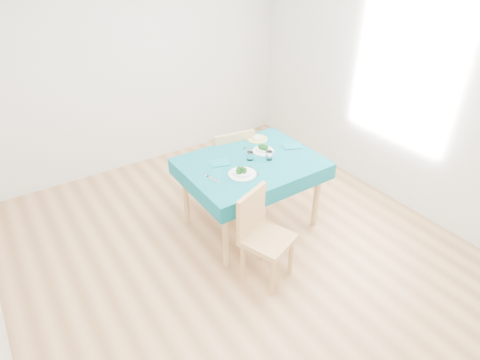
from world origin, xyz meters
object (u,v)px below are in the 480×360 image
chair_near (268,235)px  bowl_near (242,171)px  chair_far (227,149)px  bowl_far (263,149)px  side_plate (257,139)px  table (251,194)px

chair_near → bowl_near: chair_near is taller
chair_far → bowl_far: size_ratio=5.16×
bowl_near → side_plate: 0.73m
table → chair_near: 0.77m
chair_near → chair_far: bearing=51.6°
chair_near → side_plate: 1.26m
table → side_plate: size_ratio=5.89×
chair_far → bowl_near: size_ratio=4.36×
table → bowl_near: bowl_near is taller
bowl_far → side_plate: bearing=66.8°
chair_far → bowl_near: (-0.34, -0.80, 0.24)m
side_plate → bowl_near: bearing=-136.7°
bowl_far → side_plate: 0.27m
chair_near → bowl_near: (0.10, 0.55, 0.32)m
bowl_near → chair_near: bearing=-100.9°
chair_far → table: bearing=87.6°
table → chair_near: (-0.32, -0.70, 0.10)m
table → chair_far: chair_far is taller
chair_far → side_plate: (0.19, -0.30, 0.20)m
table → bowl_far: (0.21, 0.10, 0.41)m
bowl_far → side_plate: bowl_far is taller
table → chair_far: size_ratio=1.16×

